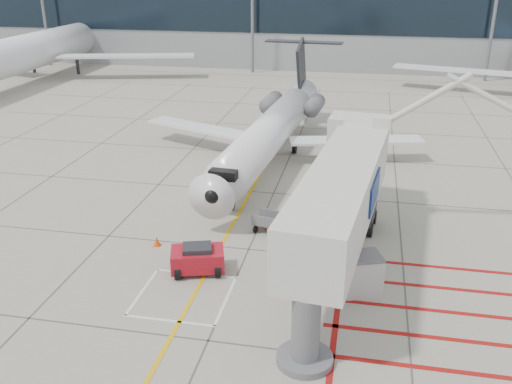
# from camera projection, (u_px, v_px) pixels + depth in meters

# --- Properties ---
(ground_plane) EXTENTS (260.00, 260.00, 0.00)m
(ground_plane) POSITION_uv_depth(u_px,v_px,m) (231.00, 289.00, 26.71)
(ground_plane) COLOR #9D9787
(ground_plane) RESTS_ON ground
(regional_jet) EXTENTS (25.26, 30.81, 7.64)m
(regional_jet) POSITION_uv_depth(u_px,v_px,m) (261.00, 121.00, 39.79)
(regional_jet) COLOR white
(regional_jet) RESTS_ON ground_plane
(jet_bridge) EXTENTS (11.03, 19.78, 7.56)m
(jet_bridge) POSITION_uv_depth(u_px,v_px,m) (339.00, 207.00, 26.15)
(jet_bridge) COLOR silver
(jet_bridge) RESTS_ON ground_plane
(pushback_tug) EXTENTS (2.93, 2.28, 1.50)m
(pushback_tug) POSITION_uv_depth(u_px,v_px,m) (198.00, 258.00, 27.93)
(pushback_tug) COLOR #A7101E
(pushback_tug) RESTS_ON ground_plane
(baggage_cart) EXTENTS (2.07, 1.58, 1.16)m
(baggage_cart) POSITION_uv_depth(u_px,v_px,m) (270.00, 222.00, 32.07)
(baggage_cart) COLOR #5C5B61
(baggage_cart) RESTS_ON ground_plane
(ground_power_unit) EXTENTS (2.74, 2.15, 1.91)m
(ground_power_unit) POSITION_uv_depth(u_px,v_px,m) (354.00, 274.00, 26.09)
(ground_power_unit) COLOR #B8B5AF
(ground_power_unit) RESTS_ON ground_plane
(cone_nose) EXTENTS (0.39, 0.39, 0.54)m
(cone_nose) POSITION_uv_depth(u_px,v_px,m) (157.00, 241.00, 30.64)
(cone_nose) COLOR #DC460B
(cone_nose) RESTS_ON ground_plane
(cone_side) EXTENTS (0.37, 0.37, 0.51)m
(cone_side) POSITION_uv_depth(u_px,v_px,m) (268.00, 224.00, 32.66)
(cone_side) COLOR #E73E0C
(cone_side) RESTS_ON ground_plane
(terminal_building) EXTENTS (180.00, 28.00, 14.00)m
(terminal_building) POSITION_uv_depth(u_px,v_px,m) (404.00, 11.00, 85.78)
(terminal_building) COLOR gray
(terminal_building) RESTS_ON ground_plane
(terminal_glass_band) EXTENTS (180.00, 0.10, 6.00)m
(terminal_glass_band) POSITION_uv_depth(u_px,v_px,m) (409.00, 12.00, 72.65)
(terminal_glass_band) COLOR black
(terminal_glass_band) RESTS_ON ground_plane
(bg_aircraft_b) EXTENTS (38.80, 43.12, 12.93)m
(bg_aircraft_b) POSITION_uv_depth(u_px,v_px,m) (41.00, 25.00, 72.45)
(bg_aircraft_b) COLOR silver
(bg_aircraft_b) RESTS_ON ground_plane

